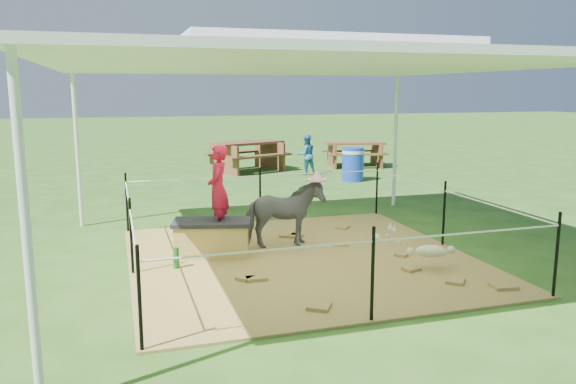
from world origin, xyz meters
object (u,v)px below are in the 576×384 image
object	(u,v)px
trash_barrel	(353,164)
distant_person	(306,155)
foal	(431,249)
green_bottle	(176,258)
pony	(283,214)
picnic_table_near	(247,156)
picnic_table_far	(354,154)
woman	(218,181)
straw_bale	(212,240)

from	to	relation	value
trash_barrel	distant_person	bearing A→B (deg)	119.28
foal	distant_person	distance (m)	8.65
green_bottle	distant_person	distance (m)	8.72
pony	picnic_table_near	world-z (taller)	pony
foal	distant_person	xyz separation A→B (m)	(1.25, 8.56, 0.25)
foal	picnic_table_far	bearing A→B (deg)	95.89
green_bottle	picnic_table_far	distance (m)	10.77
picnic_table_far	trash_barrel	bearing A→B (deg)	-103.69
foal	distant_person	world-z (taller)	distant_person
foal	woman	bearing A→B (deg)	173.57
straw_bale	pony	world-z (taller)	pony
pony	distant_person	world-z (taller)	distant_person
straw_bale	pony	bearing A→B (deg)	5.37
foal	picnic_table_far	distance (m)	10.24
straw_bale	picnic_table_near	xyz separation A→B (m)	(2.42, 8.21, 0.18)
green_bottle	distant_person	xyz separation A→B (m)	(4.39, 7.53, 0.39)
green_bottle	picnic_table_far	bearing A→B (deg)	53.82
green_bottle	picnic_table_far	xyz separation A→B (m)	(6.36, 8.69, 0.21)
foal	picnic_table_far	size ratio (longest dim) A/B	0.55
picnic_table_near	green_bottle	bearing A→B (deg)	-130.71
green_bottle	foal	size ratio (longest dim) A/B	0.28
woman	picnic_table_near	bearing A→B (deg)	178.96
straw_bale	distant_person	bearing A→B (deg)	61.54
straw_bale	foal	xyz separation A→B (m)	(2.59, -1.48, 0.05)
woman	pony	distance (m)	1.12
straw_bale	trash_barrel	world-z (taller)	trash_barrel
straw_bale	pony	distance (m)	1.10
foal	straw_bale	bearing A→B (deg)	174.55
foal	picnic_table_near	bearing A→B (deg)	115.20
foal	pony	bearing A→B (deg)	158.28
green_bottle	trash_barrel	distance (m)	8.02
distant_person	picnic_table_near	bearing A→B (deg)	-44.78
pony	green_bottle	bearing A→B (deg)	108.33
green_bottle	trash_barrel	xyz separation A→B (m)	(5.18, 6.12, 0.26)
straw_bale	distant_person	world-z (taller)	distant_person
woman	green_bottle	size ratio (longest dim) A/B	4.32
woman	green_bottle	world-z (taller)	woman
trash_barrel	picnic_table_far	size ratio (longest dim) A/B	0.48
green_bottle	pony	xyz separation A→B (m)	(1.62, 0.55, 0.35)
picnic_table_far	pony	bearing A→B (deg)	-109.29
picnic_table_near	woman	bearing A→B (deg)	-127.56
picnic_table_near	picnic_table_far	xyz separation A→B (m)	(3.38, 0.03, -0.05)
foal	picnic_table_far	xyz separation A→B (m)	(3.22, 9.72, 0.07)
woman	picnic_table_far	distance (m)	10.05
trash_barrel	pony	bearing A→B (deg)	-122.61
pony	trash_barrel	size ratio (longest dim) A/B	1.35
green_bottle	picnic_table_near	bearing A→B (deg)	71.06
green_bottle	foal	distance (m)	3.31
green_bottle	picnic_table_far	world-z (taller)	picnic_table_far
trash_barrel	picnic_table_near	bearing A→B (deg)	130.95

